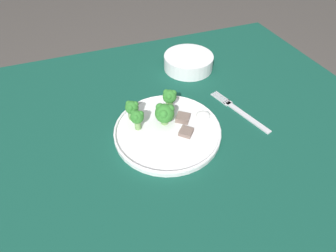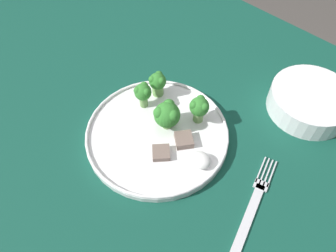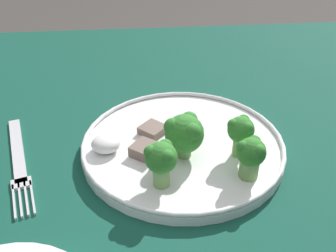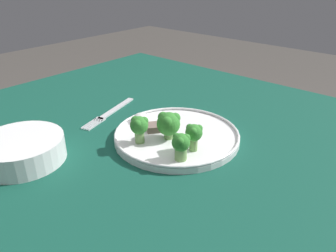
{
  "view_description": "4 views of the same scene",
  "coord_description": "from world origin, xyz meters",
  "views": [
    {
      "loc": [
        -0.12,
        -0.43,
        1.19
      ],
      "look_at": [
        0.03,
        -0.02,
        0.76
      ],
      "focal_mm": 28.0,
      "sensor_mm": 36.0,
      "label": 1
    },
    {
      "loc": [
        0.3,
        -0.24,
        1.22
      ],
      "look_at": [
        0.06,
        0.01,
        0.75
      ],
      "focal_mm": 35.0,
      "sensor_mm": 36.0,
      "label": 2
    },
    {
      "loc": [
        0.1,
        0.42,
        1.03
      ],
      "look_at": [
        0.06,
        0.0,
        0.75
      ],
      "focal_mm": 42.0,
      "sensor_mm": 36.0,
      "label": 3
    },
    {
      "loc": [
        -0.35,
        0.48,
        1.05
      ],
      "look_at": [
        0.05,
        0.02,
        0.74
      ],
      "focal_mm": 35.0,
      "sensor_mm": 36.0,
      "label": 4
    }
  ],
  "objects": [
    {
      "name": "broccoli_floret_back_left",
      "position": [
        -0.03,
        0.03,
        0.75
      ],
      "size": [
        0.03,
        0.03,
        0.06
      ],
      "color": "#709E56",
      "rests_on": "dinner_plate"
    },
    {
      "name": "broccoli_floret_center_left",
      "position": [
        -0.03,
        0.07,
        0.75
      ],
      "size": [
        0.04,
        0.03,
        0.05
      ],
      "color": "#709E56",
      "rests_on": "dinner_plate"
    },
    {
      "name": "dinner_plate",
      "position": [
        0.04,
        -0.0,
        0.71
      ],
      "size": [
        0.27,
        0.27,
        0.02
      ],
      "color": "white",
      "rests_on": "table"
    },
    {
      "name": "sauce_dollop",
      "position": [
        0.14,
        0.01,
        0.73
      ],
      "size": [
        0.04,
        0.03,
        0.02
      ],
      "color": "white",
      "rests_on": "dinner_plate"
    },
    {
      "name": "broccoli_floret_near_rim_left",
      "position": [
        0.04,
        0.03,
        0.75
      ],
      "size": [
        0.05,
        0.05,
        0.06
      ],
      "color": "#709E56",
      "rests_on": "dinner_plate"
    },
    {
      "name": "ground_plane",
      "position": [
        0.0,
        0.0,
        0.0
      ],
      "size": [
        8.0,
        8.0,
        0.0
      ],
      "primitive_type": "plane",
      "color": "#4C4742"
    },
    {
      "name": "fork",
      "position": [
        0.26,
        0.0,
        0.71
      ],
      "size": [
        0.07,
        0.2,
        0.0
      ],
      "color": "silver",
      "rests_on": "table"
    },
    {
      "name": "table",
      "position": [
        0.0,
        0.0,
        0.62
      ],
      "size": [
        1.28,
        0.96,
        0.71
      ],
      "color": "#114738",
      "rests_on": "ground_plane"
    },
    {
      "name": "broccoli_floret_front_left",
      "position": [
        0.08,
        0.08,
        0.75
      ],
      "size": [
        0.04,
        0.04,
        0.06
      ],
      "color": "#709E56",
      "rests_on": "dinner_plate"
    },
    {
      "name": "meat_slice_middle_slice",
      "position": [
        0.09,
        0.02,
        0.73
      ],
      "size": [
        0.05,
        0.04,
        0.01
      ],
      "color": "#756056",
      "rests_on": "dinner_plate"
    },
    {
      "name": "cream_bowl",
      "position": [
        0.21,
        0.26,
        0.73
      ],
      "size": [
        0.16,
        0.16,
        0.05
      ],
      "color": "white",
      "rests_on": "table"
    },
    {
      "name": "meat_slice_front_slice",
      "position": [
        0.08,
        -0.03,
        0.72
      ],
      "size": [
        0.04,
        0.04,
        0.01
      ],
      "color": "#756056",
      "rests_on": "dinner_plate"
    }
  ]
}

